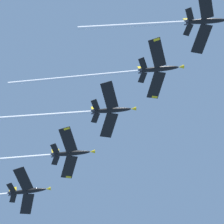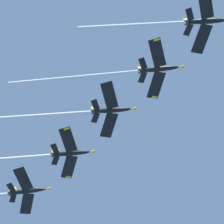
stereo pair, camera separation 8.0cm
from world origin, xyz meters
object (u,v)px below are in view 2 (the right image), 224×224
Objects in this scene: jet_lead at (178,23)px; jet_fourth at (47,155)px; jet_second at (132,72)px; jet_third at (88,112)px; jet_fifth at (5,194)px.

jet_fourth is at bearing 113.63° from jet_lead.
jet_second is at bearing 110.96° from jet_lead.
jet_lead reaches higher than jet_second.
jet_second is at bearing -62.70° from jet_third.
jet_fifth is (-31.42, 69.74, -8.76)m from jet_lead.
jet_lead is 76.99m from jet_fifth.
jet_fifth is at bearing 114.25° from jet_lead.
jet_lead reaches higher than jet_third.
jet_second reaches higher than jet_fifth.
jet_fourth is 20.28m from jet_fifth.
jet_third is at bearing -65.54° from jet_fifth.
jet_third is 19.49m from jet_fourth.
jet_fifth is at bearing 115.99° from jet_fourth.
jet_second is at bearing -65.00° from jet_fourth.
jet_lead is 37.24m from jet_third.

